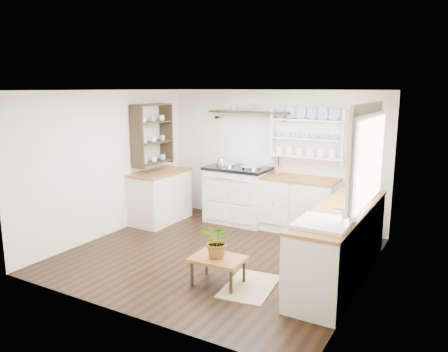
{
  "coord_description": "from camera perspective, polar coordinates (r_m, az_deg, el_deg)",
  "views": [
    {
      "loc": [
        2.99,
        -5.03,
        2.33
      ],
      "look_at": [
        -0.03,
        0.25,
        1.1
      ],
      "focal_mm": 35.0,
      "sensor_mm": 36.0,
      "label": 1
    }
  ],
  "objects": [
    {
      "name": "window",
      "position": [
        5.34,
        18.25,
        2.6
      ],
      "size": [
        0.08,
        1.55,
        1.22
      ],
      "color": "white",
      "rests_on": "wall_right"
    },
    {
      "name": "belfast_sink",
      "position": [
        4.82,
        12.79,
        -7.39
      ],
      "size": [
        0.55,
        0.6,
        0.45
      ],
      "color": "white",
      "rests_on": "right_cabinets"
    },
    {
      "name": "utensil_crock",
      "position": [
        7.4,
        7.02,
        0.77
      ],
      "size": [
        0.11,
        0.11,
        0.13
      ],
      "primitive_type": "cylinder",
      "color": "#A45F3C",
      "rests_on": "back_cabinets"
    },
    {
      "name": "back_cabinets",
      "position": [
        7.3,
        9.64,
        -3.59
      ],
      "size": [
        1.27,
        0.63,
        0.9
      ],
      "color": "beige",
      "rests_on": "floor"
    },
    {
      "name": "left_shelving",
      "position": [
        7.69,
        -9.37,
        5.46
      ],
      "size": [
        0.28,
        0.8,
        1.05
      ],
      "primitive_type": "cube",
      "color": "black",
      "rests_on": "wall_left"
    },
    {
      "name": "wall_back",
      "position": [
        7.64,
        6.37,
        2.48
      ],
      "size": [
        4.0,
        0.02,
        2.3
      ],
      "primitive_type": "cube",
      "color": "beige",
      "rests_on": "ground"
    },
    {
      "name": "plate_rack",
      "position": [
        7.32,
        11.02,
        5.15
      ],
      "size": [
        1.2,
        0.22,
        0.9
      ],
      "color": "white",
      "rests_on": "wall_back"
    },
    {
      "name": "aga_cooker",
      "position": [
        7.69,
        1.87,
        -2.34
      ],
      "size": [
        1.1,
        0.76,
        1.02
      ],
      "color": "beige",
      "rests_on": "floor"
    },
    {
      "name": "wall_right",
      "position": [
        5.26,
        18.17,
        -2.12
      ],
      "size": [
        0.02,
        3.8,
        2.3
      ],
      "primitive_type": "cube",
      "color": "beige",
      "rests_on": "ground"
    },
    {
      "name": "floor",
      "position": [
        6.3,
        -0.88,
        -10.28
      ],
      "size": [
        4.0,
        3.8,
        0.01
      ],
      "primitive_type": "cube",
      "color": "black",
      "rests_on": "ground"
    },
    {
      "name": "high_shelf",
      "position": [
        7.62,
        3.34,
        8.24
      ],
      "size": [
        1.5,
        0.29,
        0.16
      ],
      "color": "black",
      "rests_on": "wall_back"
    },
    {
      "name": "right_cabinets",
      "position": [
        5.61,
        14.92,
        -8.44
      ],
      "size": [
        0.62,
        2.43,
        0.9
      ],
      "color": "beige",
      "rests_on": "floor"
    },
    {
      "name": "center_table",
      "position": [
        5.33,
        -0.78,
        -11.04
      ],
      "size": [
        0.64,
        0.47,
        0.34
      ],
      "rotation": [
        0.0,
        0.0,
        0.03
      ],
      "color": "brown",
      "rests_on": "floor"
    },
    {
      "name": "wall_left",
      "position": [
        7.18,
        -14.78,
        1.59
      ],
      "size": [
        0.02,
        3.8,
        2.3
      ],
      "primitive_type": "cube",
      "color": "beige",
      "rests_on": "ground"
    },
    {
      "name": "kettle",
      "position": [
        7.61,
        -0.39,
        1.61
      ],
      "size": [
        0.17,
        0.17,
        0.21
      ],
      "primitive_type": null,
      "color": "silver",
      "rests_on": "aga_cooker"
    },
    {
      "name": "floor_rug",
      "position": [
        5.38,
        3.37,
        -14.19
      ],
      "size": [
        0.65,
        0.91,
        0.02
      ],
      "primitive_type": "cube",
      "rotation": [
        0.0,
        0.0,
        0.12
      ],
      "color": "#8C7A51",
      "rests_on": "floor"
    },
    {
      "name": "left_cabinets",
      "position": [
        7.79,
        -8.31,
        -2.58
      ],
      "size": [
        0.62,
        1.13,
        0.9
      ],
      "color": "beige",
      "rests_on": "floor"
    },
    {
      "name": "ceiling",
      "position": [
        5.85,
        -0.95,
        11.13
      ],
      "size": [
        4.0,
        3.8,
        0.01
      ],
      "primitive_type": "cube",
      "color": "white",
      "rests_on": "wall_back"
    },
    {
      "name": "potted_plant",
      "position": [
        5.24,
        -0.79,
        -8.48
      ],
      "size": [
        0.42,
        0.38,
        0.42
      ],
      "primitive_type": "imported",
      "rotation": [
        0.0,
        0.0,
        -0.16
      ],
      "color": "#3F7233",
      "rests_on": "center_table"
    }
  ]
}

